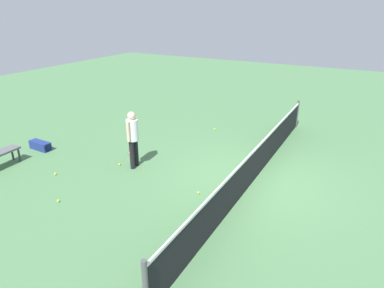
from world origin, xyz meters
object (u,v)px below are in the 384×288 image
Objects in this scene: tennis_ball_near_player at (215,129)px; equipment_bag at (41,146)px; tennis_racket_near_player at (133,153)px; tennis_ball_midcourt at (198,193)px; tennis_ball_stray_left at (55,174)px; tennis_ball_by_net at (58,201)px; player_near_side at (133,135)px; tennis_ball_baseline at (119,164)px.

tennis_ball_near_player is 6.17m from equipment_bag.
tennis_ball_midcourt is at bearing 67.83° from tennis_racket_near_player.
tennis_ball_near_player is 6.03m from tennis_ball_stray_left.
tennis_ball_by_net is (6.51, -1.16, 0.00)m from tennis_ball_near_player.
equipment_bag is (-1.05, -1.87, 0.11)m from tennis_ball_stray_left.
tennis_ball_by_net is (3.22, 0.23, 0.02)m from tennis_racket_near_player.
tennis_racket_near_player is 8.87× the size of tennis_ball_near_player.
player_near_side reaches higher than equipment_bag.
tennis_ball_near_player is at bearing 136.69° from equipment_bag.
tennis_ball_near_player is at bearing 169.90° from tennis_ball_by_net.
tennis_ball_baseline is (4.20, -1.18, 0.00)m from tennis_ball_near_player.
tennis_ball_stray_left is (5.55, -2.37, 0.00)m from tennis_ball_near_player.
tennis_ball_stray_left is 2.15m from equipment_bag.
equipment_bag reaches higher than tennis_racket_near_player.
tennis_ball_near_player is 4.36m from tennis_ball_baseline.
equipment_bag is (0.44, -3.52, -0.87)m from player_near_side.
tennis_ball_stray_left is (1.35, -1.19, 0.00)m from tennis_ball_baseline.
player_near_side is 2.69m from tennis_ball_by_net.
tennis_ball_near_player and tennis_ball_midcourt have the same top height.
tennis_ball_midcourt is 5.90m from equipment_bag.
tennis_ball_near_player is (-4.05, 0.72, -0.98)m from player_near_side.
tennis_ball_stray_left is at bearing -47.77° from player_near_side.
player_near_side is at bearing 97.21° from equipment_bag.
tennis_racket_near_player is at bearing 112.83° from equipment_bag.
tennis_ball_midcourt is (1.24, 3.05, 0.02)m from tennis_racket_near_player.
equipment_bag reaches higher than tennis_ball_near_player.
tennis_ball_baseline is (0.90, 0.21, 0.02)m from tennis_racket_near_player.
player_near_side is 2.90× the size of tennis_racket_near_player.
tennis_ball_near_player and tennis_ball_by_net have the same top height.
tennis_ball_midcourt is 4.16m from tennis_ball_stray_left.
tennis_ball_near_player is 1.00× the size of tennis_ball_stray_left.
tennis_ball_by_net and tennis_ball_baseline have the same top height.
tennis_racket_near_player is (-0.75, -0.67, -1.00)m from player_near_side.
tennis_ball_midcourt and tennis_ball_stray_left have the same top height.
tennis_ball_by_net reaches higher than tennis_racket_near_player.
tennis_ball_midcourt is (-1.98, 2.83, 0.00)m from tennis_ball_by_net.
tennis_ball_by_net is 1.55m from tennis_ball_stray_left.
tennis_ball_baseline is (-0.34, -2.85, 0.00)m from tennis_ball_midcourt.
tennis_ball_by_net and tennis_ball_stray_left have the same top height.
player_near_side reaches higher than tennis_racket_near_player.
tennis_ball_by_net is 1.00× the size of tennis_ball_midcourt.
tennis_ball_near_player is at bearing 164.29° from tennis_ball_baseline.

